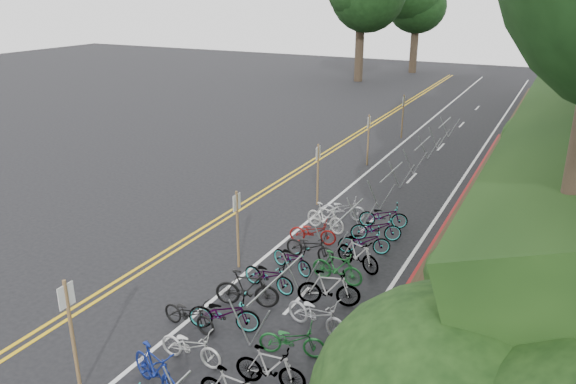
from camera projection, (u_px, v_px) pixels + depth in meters
ground at (109, 348)px, 13.50m from camera, size 120.00×120.00×0.00m
road_markings at (308, 212)px, 21.70m from camera, size 7.47×80.00×0.01m
red_curb at (452, 217)px, 21.14m from camera, size 0.25×28.00×0.10m
bike_racks_rest at (391, 179)px, 22.85m from camera, size 1.14×23.00×1.17m
signpost_near at (71, 330)px, 11.54m from camera, size 0.08×0.40×2.68m
signposts_rest at (346, 152)px, 24.51m from camera, size 0.08×18.40×2.50m
bike_front at (189, 314)px, 14.14m from camera, size 0.68×1.64×0.84m
bike_valet at (287, 291)px, 15.10m from camera, size 3.24×14.83×1.06m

